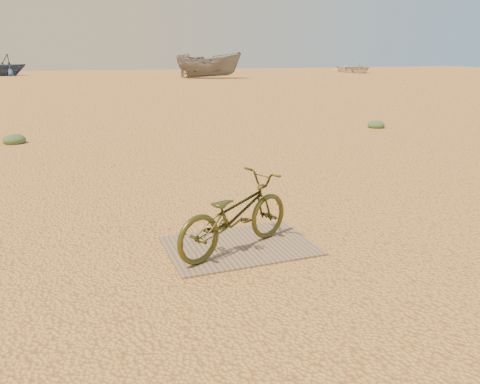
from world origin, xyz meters
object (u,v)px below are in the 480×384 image
object	(u,v)px
plywood_board	(240,246)
boat_far_right	(354,68)
boat_far_left	(6,65)
boat_mid_right	(209,65)
bicycle	(235,214)

from	to	relation	value
plywood_board	boat_far_right	bearing A→B (deg)	54.90
plywood_board	boat_far_left	distance (m)	46.82
boat_far_right	boat_mid_right	bearing A→B (deg)	-165.86
bicycle	boat_far_left	bearing A→B (deg)	-16.01
bicycle	boat_far_right	world-z (taller)	boat_far_right
boat_far_left	boat_far_right	size ratio (longest dim) A/B	0.78
boat_far_left	boat_far_right	distance (m)	35.65
plywood_board	boat_far_right	xyz separation A→B (m)	(28.86, 41.07, 0.50)
plywood_board	boat_far_left	world-z (taller)	boat_far_left
boat_far_left	boat_mid_right	xyz separation A→B (m)	(16.65, -11.38, 0.06)
bicycle	boat_far_right	size ratio (longest dim) A/B	0.31
boat_mid_right	boat_far_right	bearing A→B (deg)	-45.60
boat_mid_right	plywood_board	bearing A→B (deg)	-170.04
bicycle	boat_far_left	size ratio (longest dim) A/B	0.39
plywood_board	boat_mid_right	size ratio (longest dim) A/B	0.28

